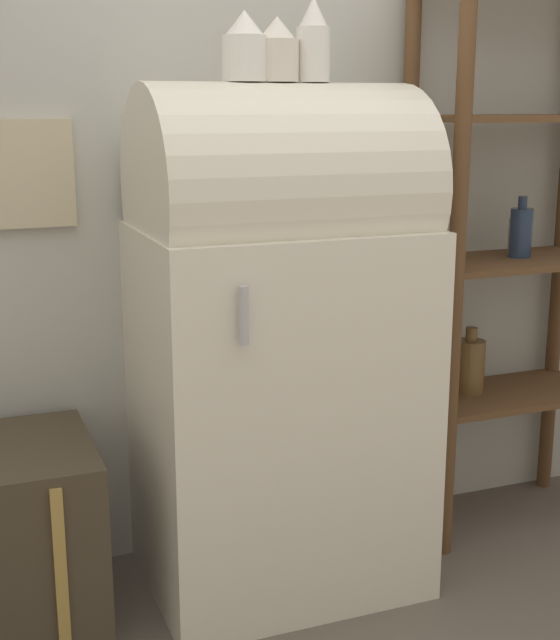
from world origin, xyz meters
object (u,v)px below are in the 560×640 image
Objects in this scene: vase_left at (245,49)px; vase_right at (313,43)px; vase_center at (277,52)px; refrigerator at (279,339)px.

vase_right is (0.19, -0.01, 0.02)m from vase_left.
vase_left is at bearing 177.35° from vase_right.
vase_right is at bearing -3.39° from vase_center.
vase_center is at bearing 90.47° from refrigerator.
vase_right reaches higher than refrigerator.
vase_right reaches higher than vase_center.
refrigerator is 0.79m from vase_center.
vase_left is 0.82× the size of vase_right.
refrigerator is 8.64× the size of vase_center.
refrigerator is at bearing -177.53° from vase_right.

